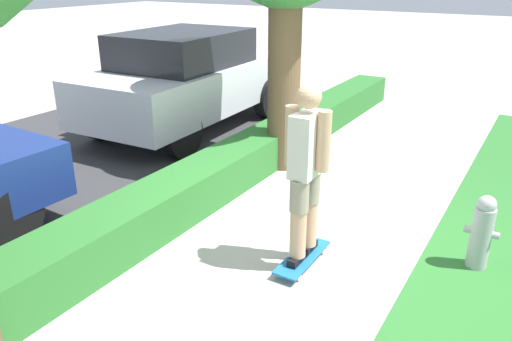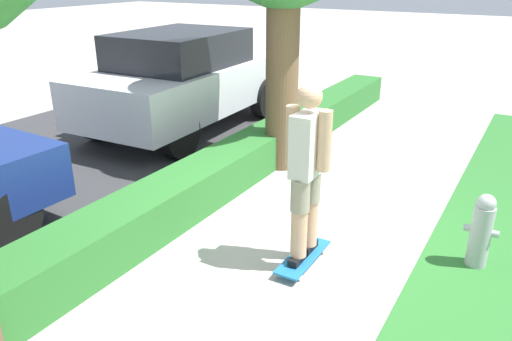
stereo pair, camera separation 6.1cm
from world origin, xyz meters
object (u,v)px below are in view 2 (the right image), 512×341
object	(u,v)px
skateboard	(303,257)
fire_hydrant	(481,231)
skater_person	(307,170)
parked_car_middle	(185,79)

from	to	relation	value
skateboard	fire_hydrant	distance (m)	1.67
skateboard	skater_person	size ratio (longest dim) A/B	0.47
skateboard	parked_car_middle	distance (m)	4.78
skateboard	fire_hydrant	size ratio (longest dim) A/B	1.06
skater_person	parked_car_middle	xyz separation A→B (m)	(2.95, 3.68, -0.09)
skateboard	parked_car_middle	xyz separation A→B (m)	(2.95, 3.68, 0.81)
skateboard	fire_hydrant	bearing A→B (deg)	-60.47
skater_person	fire_hydrant	distance (m)	1.75
fire_hydrant	skateboard	bearing A→B (deg)	119.53
skateboard	skater_person	distance (m)	0.90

